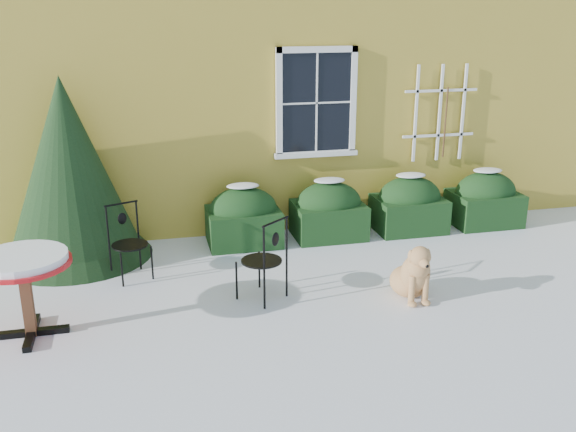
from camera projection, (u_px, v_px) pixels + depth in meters
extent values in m
plane|color=white|center=(309.00, 319.00, 7.20)|extent=(80.00, 80.00, 0.00)
cube|color=gold|center=(218.00, 24.00, 12.73)|extent=(12.00, 8.00, 6.00)
cube|color=black|center=(316.00, 103.00, 9.51)|extent=(1.05, 0.03, 1.45)
cube|color=white|center=(317.00, 49.00, 9.26)|extent=(1.23, 0.06, 0.09)
cube|color=white|center=(316.00, 154.00, 9.75)|extent=(1.23, 0.06, 0.09)
cube|color=white|center=(279.00, 104.00, 9.38)|extent=(0.09, 0.06, 1.63)
cube|color=white|center=(353.00, 102.00, 9.63)|extent=(0.09, 0.06, 1.63)
cube|color=white|center=(317.00, 103.00, 9.50)|extent=(0.02, 0.02, 1.45)
cube|color=white|center=(317.00, 103.00, 9.50)|extent=(1.05, 0.02, 0.02)
cube|color=white|center=(316.00, 154.00, 9.75)|extent=(1.29, 0.14, 0.07)
cube|color=white|center=(416.00, 114.00, 9.92)|extent=(0.04, 0.03, 1.50)
cube|color=white|center=(440.00, 113.00, 10.01)|extent=(0.04, 0.03, 1.50)
cube|color=white|center=(463.00, 112.00, 10.09)|extent=(0.04, 0.03, 1.50)
cube|color=white|center=(438.00, 135.00, 10.12)|extent=(1.20, 0.03, 0.04)
cube|color=white|center=(441.00, 90.00, 9.90)|extent=(1.20, 0.03, 0.04)
cylinder|color=#472D19|center=(445.00, 123.00, 10.06)|extent=(0.02, 0.02, 1.10)
cube|color=black|center=(244.00, 227.00, 9.41)|extent=(1.05, 0.80, 0.52)
ellipsoid|color=black|center=(243.00, 210.00, 9.33)|extent=(1.00, 0.72, 0.67)
ellipsoid|color=white|center=(243.00, 186.00, 9.21)|extent=(0.47, 0.32, 0.06)
cube|color=black|center=(329.00, 220.00, 9.69)|extent=(1.05, 0.80, 0.52)
ellipsoid|color=black|center=(329.00, 204.00, 9.61)|extent=(1.00, 0.72, 0.67)
ellipsoid|color=white|center=(329.00, 180.00, 9.50)|extent=(0.47, 0.32, 0.06)
cube|color=black|center=(408.00, 214.00, 9.98)|extent=(1.05, 0.80, 0.52)
ellipsoid|color=black|center=(409.00, 198.00, 9.90)|extent=(1.00, 0.72, 0.67)
ellipsoid|color=white|center=(411.00, 175.00, 9.79)|extent=(0.47, 0.32, 0.06)
cube|color=black|center=(484.00, 208.00, 10.27)|extent=(1.05, 0.80, 0.52)
ellipsoid|color=black|center=(485.00, 192.00, 10.18)|extent=(1.00, 0.72, 0.67)
ellipsoid|color=white|center=(488.00, 170.00, 10.07)|extent=(0.47, 0.32, 0.06)
cone|color=black|center=(74.00, 216.00, 8.82)|extent=(2.07, 2.07, 1.20)
cone|color=black|center=(68.00, 170.00, 8.61)|extent=(1.85, 1.85, 2.50)
cube|color=black|center=(32.00, 332.00, 6.84)|extent=(0.77, 0.09, 0.07)
cube|color=black|center=(32.00, 332.00, 6.84)|extent=(0.09, 0.77, 0.07)
cube|color=brown|center=(27.00, 300.00, 6.72)|extent=(0.11, 0.11, 0.83)
cylinder|color=red|center=(22.00, 264.00, 6.59)|extent=(0.99, 0.99, 0.04)
cylinder|color=white|center=(21.00, 259.00, 6.57)|extent=(0.92, 0.92, 0.08)
cylinder|color=black|center=(259.00, 270.00, 7.94)|extent=(0.03, 0.03, 0.48)
cylinder|color=black|center=(237.00, 281.00, 7.62)|extent=(0.03, 0.03, 0.48)
cylinder|color=black|center=(287.00, 278.00, 7.70)|extent=(0.03, 0.03, 0.48)
cylinder|color=black|center=(264.00, 290.00, 7.37)|extent=(0.03, 0.03, 0.48)
cylinder|color=black|center=(262.00, 261.00, 7.58)|extent=(0.49, 0.49, 0.02)
cylinder|color=black|center=(287.00, 238.00, 7.54)|extent=(0.03, 0.03, 0.53)
cylinder|color=black|center=(264.00, 249.00, 7.21)|extent=(0.03, 0.03, 0.53)
cylinder|color=black|center=(275.00, 222.00, 7.29)|extent=(0.38, 0.32, 0.03)
ellipsoid|color=black|center=(275.00, 239.00, 7.36)|extent=(0.12, 0.11, 0.17)
cylinder|color=black|center=(122.00, 270.00, 7.97)|extent=(0.02, 0.02, 0.45)
cylinder|color=black|center=(152.00, 263.00, 8.18)|extent=(0.02, 0.02, 0.45)
cylinder|color=black|center=(111.00, 260.00, 8.28)|extent=(0.02, 0.02, 0.45)
cylinder|color=black|center=(140.00, 253.00, 8.49)|extent=(0.02, 0.02, 0.45)
cylinder|color=black|center=(130.00, 245.00, 8.16)|extent=(0.46, 0.46, 0.02)
cylinder|color=black|center=(107.00, 225.00, 8.13)|extent=(0.02, 0.02, 0.50)
cylinder|color=black|center=(137.00, 219.00, 8.35)|extent=(0.02, 0.02, 0.50)
cylinder|color=black|center=(121.00, 204.00, 8.16)|extent=(0.42, 0.18, 0.02)
ellipsoid|color=black|center=(122.00, 219.00, 8.22)|extent=(0.12, 0.07, 0.16)
ellipsoid|color=tan|center=(409.00, 281.00, 7.77)|extent=(0.48, 0.52, 0.38)
ellipsoid|color=tan|center=(415.00, 274.00, 7.56)|extent=(0.36, 0.33, 0.47)
sphere|color=tan|center=(418.00, 267.00, 7.48)|extent=(0.29, 0.29, 0.29)
cylinder|color=tan|center=(412.00, 290.00, 7.48)|extent=(0.08, 0.08, 0.38)
cylinder|color=tan|center=(425.00, 289.00, 7.51)|extent=(0.08, 0.08, 0.38)
ellipsoid|color=tan|center=(412.00, 304.00, 7.49)|extent=(0.10, 0.13, 0.06)
ellipsoid|color=tan|center=(426.00, 303.00, 7.52)|extent=(0.10, 0.13, 0.06)
cylinder|color=tan|center=(418.00, 264.00, 7.46)|extent=(0.18, 0.22, 0.20)
sphere|color=tan|center=(420.00, 257.00, 7.38)|extent=(0.25, 0.25, 0.25)
ellipsoid|color=tan|center=(424.00, 263.00, 7.29)|extent=(0.12, 0.19, 0.11)
sphere|color=black|center=(427.00, 266.00, 7.21)|extent=(0.04, 0.04, 0.04)
ellipsoid|color=tan|center=(410.00, 256.00, 7.39)|extent=(0.06, 0.08, 0.16)
ellipsoid|color=tan|center=(428.00, 255.00, 7.44)|extent=(0.06, 0.08, 0.16)
cylinder|color=tan|center=(414.00, 283.00, 8.01)|extent=(0.20, 0.29, 0.07)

